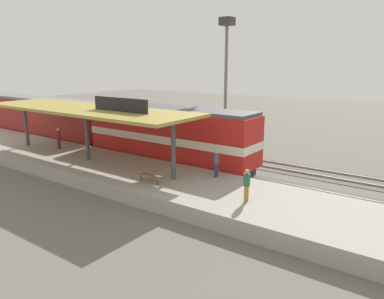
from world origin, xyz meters
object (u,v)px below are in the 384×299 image
(locomotive, at_px, (169,135))
(person_walking, at_px, (216,162))
(person_waiting, at_px, (247,184))
(person_boarding, at_px, (58,137))
(passenger_carriage_front, at_px, (36,117))
(freight_car, at_px, (117,121))
(platform_bench, at_px, (149,176))
(light_mast, at_px, (226,56))

(locomotive, bearing_deg, person_walking, -114.53)
(locomotive, xyz_separation_m, person_waiting, (-5.32, -9.42, -0.56))
(locomotive, bearing_deg, person_boarding, 114.00)
(passenger_carriage_front, distance_m, person_walking, 24.17)
(freight_car, bearing_deg, person_boarding, -166.27)
(platform_bench, xyz_separation_m, locomotive, (6.00, 3.41, 1.07))
(light_mast, bearing_deg, person_boarding, 142.42)
(platform_bench, distance_m, person_waiting, 6.07)
(platform_bench, bearing_deg, freight_car, 52.90)
(locomotive, distance_m, light_mast, 9.84)
(freight_car, distance_m, person_boarding, 8.66)
(freight_car, relative_size, person_walking, 7.02)
(person_walking, bearing_deg, person_boarding, 94.18)
(light_mast, bearing_deg, platform_bench, -167.62)
(passenger_carriage_front, distance_m, person_waiting, 27.94)
(platform_bench, height_order, freight_car, freight_car)
(locomotive, relative_size, freight_car, 1.20)
(locomotive, xyz_separation_m, passenger_carriage_front, (0.00, 18.00, -0.10))
(passenger_carriage_front, distance_m, light_mast, 20.87)
(person_boarding, bearing_deg, light_mast, -37.58)
(platform_bench, height_order, light_mast, light_mast)
(person_waiting, xyz_separation_m, person_walking, (2.57, 3.41, 0.00))
(person_waiting, xyz_separation_m, person_boarding, (1.51, 17.97, 0.00))
(platform_bench, distance_m, locomotive, 6.98)
(light_mast, relative_size, person_waiting, 6.84)
(platform_bench, bearing_deg, person_waiting, -83.52)
(freight_car, distance_m, light_mast, 13.12)
(light_mast, bearing_deg, person_waiting, -145.42)
(person_walking, xyz_separation_m, person_boarding, (-1.06, 14.56, 0.00))
(freight_car, xyz_separation_m, person_walking, (-7.34, -16.62, -0.12))
(freight_car, distance_m, person_waiting, 22.35)
(passenger_carriage_front, distance_m, freight_car, 8.72)
(person_boarding, bearing_deg, platform_bench, -100.39)
(platform_bench, relative_size, passenger_carriage_front, 0.09)
(locomotive, bearing_deg, platform_bench, -150.38)
(freight_car, height_order, person_walking, freight_car)
(passenger_carriage_front, relative_size, light_mast, 1.71)
(person_walking, bearing_deg, person_waiting, -127.02)
(person_waiting, bearing_deg, passenger_carriage_front, 79.03)
(locomotive, relative_size, person_walking, 8.44)
(person_walking, distance_m, person_boarding, 14.60)
(freight_car, relative_size, person_waiting, 7.02)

